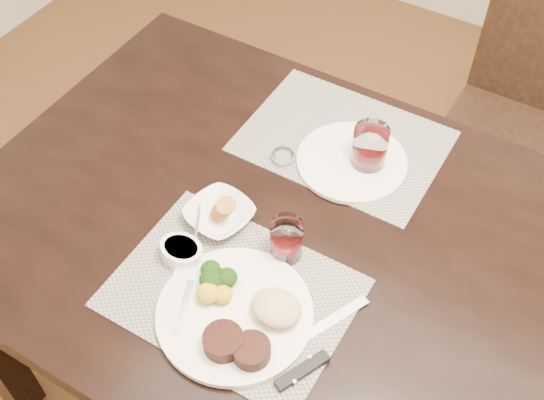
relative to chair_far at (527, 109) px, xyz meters
The scene contains 13 objects.
dining_table 0.95m from the chair_far, 90.00° to the right, with size 2.00×1.00×0.75m.
chair_far is the anchor object (origin of this frame).
placemat_near 1.19m from the chair_far, 105.67° to the right, with size 0.46×0.34×0.00m, color gray.
placemat_far 0.75m from the chair_far, 116.62° to the right, with size 0.46×0.34×0.00m, color gray.
dinner_plate 1.23m from the chair_far, 102.97° to the right, with size 0.30×0.30×0.05m.
napkin_fork 1.27m from the chair_far, 107.39° to the right, with size 0.15×0.19×0.02m.
steak_knife 1.20m from the chair_far, 95.62° to the right, with size 0.08×0.26×0.01m.
cracker_bowl 1.11m from the chair_far, 113.95° to the right, with size 0.16×0.16×0.06m.
sauce_ramekin 1.22m from the chair_far, 112.10° to the right, with size 0.09×0.14×0.07m.
wine_glass_near 1.06m from the chair_far, 105.38° to the right, with size 0.07×0.07×0.09m.
far_plate 0.78m from the chair_far, 111.27° to the right, with size 0.25×0.25×0.01m, color white.
wine_glass_far 0.78m from the chair_far, 109.22° to the right, with size 0.08×0.08×0.11m.
salt_cellar 0.90m from the chair_far, 118.25° to the right, with size 0.05×0.05×0.02m.
Camera 1 is at (0.12, -0.77, 1.89)m, focal length 45.00 mm.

